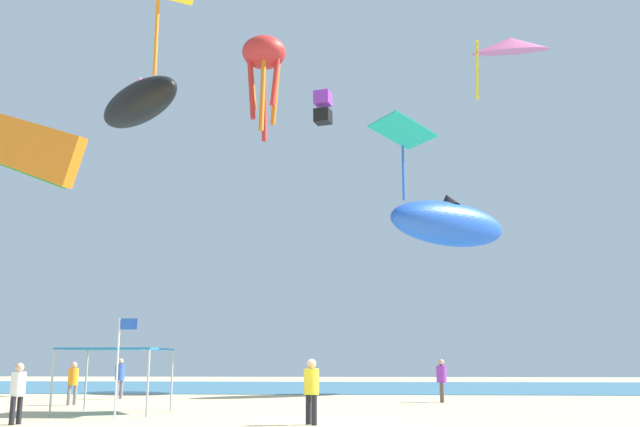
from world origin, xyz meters
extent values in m
cube|color=#D1BA8C|center=(0.00, 0.00, -0.05)|extent=(110.00, 110.00, 0.10)
cube|color=teal|center=(0.00, 27.84, 0.01)|extent=(110.00, 21.05, 0.03)
cylinder|color=#B2B2B7|center=(-8.88, 2.36, 1.06)|extent=(0.07, 0.07, 2.13)
cylinder|color=#B2B2B7|center=(-5.72, 2.36, 1.06)|extent=(0.07, 0.07, 2.13)
cylinder|color=#B2B2B7|center=(-8.88, 5.26, 1.06)|extent=(0.07, 0.07, 2.13)
cylinder|color=#B2B2B7|center=(-5.72, 5.26, 1.06)|extent=(0.07, 0.07, 2.13)
cube|color=#1972B7|center=(-7.30, 3.81, 2.16)|extent=(3.23, 2.97, 0.06)
cylinder|color=slate|center=(-10.52, 8.42, 0.39)|extent=(0.15, 0.15, 0.78)
cylinder|color=slate|center=(-10.66, 8.14, 0.39)|extent=(0.15, 0.15, 0.78)
cylinder|color=orange|center=(-10.59, 8.28, 1.12)|extent=(0.41, 0.41, 0.68)
sphere|color=tan|center=(-10.59, 8.28, 1.58)|extent=(0.25, 0.25, 0.25)
cylinder|color=brown|center=(4.53, 11.21, 0.41)|extent=(0.16, 0.16, 0.83)
cylinder|color=brown|center=(4.51, 10.89, 0.41)|extent=(0.16, 0.16, 0.83)
cylinder|color=purple|center=(4.52, 11.05, 1.19)|extent=(0.43, 0.43, 0.72)
sphere|color=tan|center=(4.52, 11.05, 1.68)|extent=(0.27, 0.27, 0.27)
cylinder|color=black|center=(-0.38, 0.20, 0.42)|extent=(0.16, 0.16, 0.83)
cylinder|color=black|center=(-0.20, -0.07, 0.42)|extent=(0.16, 0.16, 0.83)
cylinder|color=yellow|center=(-0.29, 0.06, 1.19)|extent=(0.43, 0.43, 0.72)
sphere|color=tan|center=(-0.29, 0.06, 1.69)|extent=(0.27, 0.27, 0.27)
cylinder|color=slate|center=(-10.18, 13.04, 0.42)|extent=(0.16, 0.16, 0.84)
cylinder|color=slate|center=(-10.29, 12.73, 0.42)|extent=(0.16, 0.16, 0.84)
cylinder|color=blue|center=(-10.23, 12.89, 1.21)|extent=(0.44, 0.44, 0.73)
sphere|color=tan|center=(-10.23, 12.89, 1.71)|extent=(0.27, 0.27, 0.27)
cylinder|color=black|center=(-8.64, -0.23, 0.39)|extent=(0.15, 0.15, 0.78)
cylinder|color=black|center=(-8.70, -0.53, 0.39)|extent=(0.15, 0.15, 0.78)
cylinder|color=white|center=(-8.67, -0.38, 1.12)|extent=(0.41, 0.41, 0.68)
sphere|color=tan|center=(-8.67, -0.38, 1.59)|extent=(0.25, 0.25, 0.25)
cylinder|color=silver|center=(-6.54, 1.76, 1.55)|extent=(0.06, 0.06, 3.09)
cube|color=blue|center=(-6.24, 1.76, 2.92)|extent=(0.55, 0.02, 0.35)
cube|color=teal|center=(2.82, 6.31, 10.64)|extent=(2.76, 2.79, 0.75)
cylinder|color=blue|center=(2.82, 6.31, 8.93)|extent=(0.13, 0.13, 2.19)
ellipsoid|color=blue|center=(5.88, 17.78, 9.00)|extent=(8.24, 7.48, 3.01)
cone|color=black|center=(5.88, 17.78, 10.28)|extent=(1.81, 1.84, 1.18)
cube|color=orange|center=(-10.89, 3.60, 9.39)|extent=(5.51, 3.46, 3.73)
cube|color=green|center=(-10.89, 3.60, 8.57)|extent=(4.14, 2.56, 2.06)
cone|color=pink|center=(10.85, 23.04, 21.74)|extent=(5.53, 5.55, 2.46)
cylinder|color=yellow|center=(8.71, 23.28, 20.13)|extent=(0.48, 2.76, 3.06)
ellipsoid|color=red|center=(-5.57, 25.79, 22.89)|extent=(4.07, 4.07, 2.21)
cylinder|color=red|center=(-4.72, 25.39, 20.51)|extent=(0.65, 0.48, 3.43)
cylinder|color=orange|center=(-4.80, 26.32, 20.00)|extent=(0.70, 0.59, 4.44)
cylinder|color=red|center=(-5.65, 26.72, 19.49)|extent=(0.39, 0.88, 5.45)
cylinder|color=orange|center=(-6.41, 26.19, 20.51)|extent=(0.65, 0.48, 3.43)
cylinder|color=red|center=(-6.34, 25.25, 20.00)|extent=(0.70, 0.59, 4.44)
cylinder|color=orange|center=(-5.49, 24.86, 19.49)|extent=(0.39, 0.88, 5.45)
cube|color=purple|center=(-1.01, 18.33, 16.57)|extent=(1.09, 1.09, 0.81)
cube|color=black|center=(-1.01, 18.33, 15.49)|extent=(1.09, 1.09, 0.81)
cylinder|color=orange|center=(-5.97, 2.27, 12.98)|extent=(0.17, 0.17, 2.90)
ellipsoid|color=black|center=(-9.68, 11.87, 14.11)|extent=(6.20, 6.23, 2.14)
cone|color=pink|center=(-9.68, 11.87, 15.15)|extent=(1.42, 1.42, 0.80)
camera|label=1|loc=(1.26, -20.87, 1.82)|focal=40.30mm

